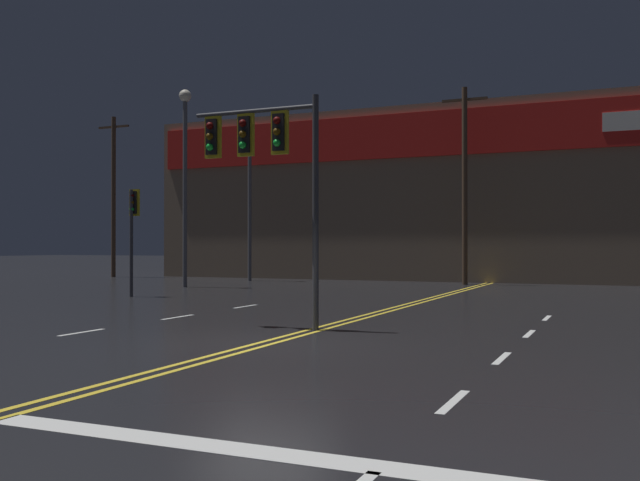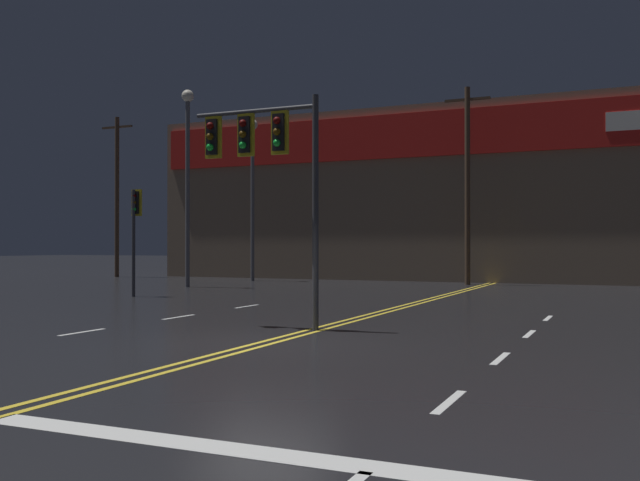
# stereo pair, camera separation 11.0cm
# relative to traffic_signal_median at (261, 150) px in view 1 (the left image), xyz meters

# --- Properties ---
(ground_plane) EXTENTS (200.00, 200.00, 0.00)m
(ground_plane) POSITION_rel_traffic_signal_median_xyz_m (1.32, -2.34, -4.08)
(ground_plane) COLOR black
(road_markings) EXTENTS (13.29, 60.00, 0.01)m
(road_markings) POSITION_rel_traffic_signal_median_xyz_m (2.11, -3.46, -4.07)
(road_markings) COLOR gold
(road_markings) RESTS_ON ground
(traffic_signal_median) EXTENTS (3.17, 0.36, 5.25)m
(traffic_signal_median) POSITION_rel_traffic_signal_median_xyz_m (0.00, 0.00, 0.00)
(traffic_signal_median) COLOR #38383D
(traffic_signal_median) RESTS_ON ground
(traffic_signal_corner_northwest) EXTENTS (0.42, 0.36, 3.98)m
(traffic_signal_corner_northwest) POSITION_rel_traffic_signal_median_xyz_m (-9.09, 6.96, -1.15)
(traffic_signal_corner_northwest) COLOR #38383D
(traffic_signal_corner_northwest) RESTS_ON ground
(streetlight_near_left) EXTENTS (0.56, 0.56, 9.00)m
(streetlight_near_left) POSITION_rel_traffic_signal_median_xyz_m (-10.78, 12.82, 1.71)
(streetlight_near_left) COLOR #59595E
(streetlight_near_left) RESTS_ON ground
(streetlight_far_left) EXTENTS (0.56, 0.56, 8.68)m
(streetlight_far_left) POSITION_rel_traffic_signal_median_xyz_m (-10.91, 19.09, 1.53)
(streetlight_far_left) COLOR #59595E
(streetlight_far_left) RESTS_ON ground
(building_backdrop) EXTENTS (39.55, 10.23, 9.35)m
(building_backdrop) POSITION_rel_traffic_signal_median_xyz_m (1.32, 26.85, 0.62)
(building_backdrop) COLOR #7A6651
(building_backdrop) RESTS_ON ground
(utility_pole_row) EXTENTS (44.91, 0.26, 10.84)m
(utility_pole_row) POSITION_rel_traffic_signal_median_xyz_m (1.41, 19.91, 1.15)
(utility_pole_row) COLOR #4C3828
(utility_pole_row) RESTS_ON ground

